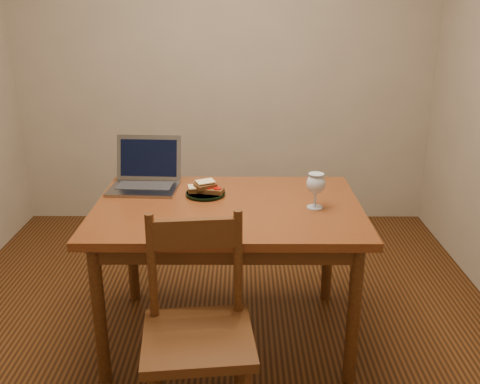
{
  "coord_description": "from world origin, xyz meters",
  "views": [
    {
      "loc": [
        0.13,
        -2.52,
        1.67
      ],
      "look_at": [
        0.13,
        -0.06,
        0.8
      ],
      "focal_mm": 40.0,
      "sensor_mm": 36.0,
      "label": 1
    }
  ],
  "objects_px": {
    "plate": "(206,194)",
    "milk_glass": "(316,191)",
    "chair": "(198,323)",
    "laptop": "(146,174)",
    "table": "(228,221)"
  },
  "relations": [
    {
      "from": "plate",
      "to": "milk_glass",
      "type": "height_order",
      "value": "milk_glass"
    },
    {
      "from": "chair",
      "to": "plate",
      "type": "distance_m",
      "value": 0.83
    },
    {
      "from": "plate",
      "to": "table",
      "type": "bearing_deg",
      "value": -49.13
    },
    {
      "from": "table",
      "to": "chair",
      "type": "relative_size",
      "value": 2.77
    },
    {
      "from": "milk_glass",
      "to": "table",
      "type": "bearing_deg",
      "value": 174.46
    },
    {
      "from": "table",
      "to": "laptop",
      "type": "bearing_deg",
      "value": 147.16
    },
    {
      "from": "table",
      "to": "plate",
      "type": "xyz_separation_m",
      "value": [
        -0.12,
        0.14,
        0.09
      ]
    },
    {
      "from": "laptop",
      "to": "table",
      "type": "bearing_deg",
      "value": -29.22
    },
    {
      "from": "chair",
      "to": "table",
      "type": "bearing_deg",
      "value": 74.77
    },
    {
      "from": "table",
      "to": "milk_glass",
      "type": "relative_size",
      "value": 7.4
    },
    {
      "from": "chair",
      "to": "plate",
      "type": "relative_size",
      "value": 2.3
    },
    {
      "from": "table",
      "to": "chair",
      "type": "xyz_separation_m",
      "value": [
        -0.1,
        -0.65,
        -0.16
      ]
    },
    {
      "from": "plate",
      "to": "laptop",
      "type": "distance_m",
      "value": 0.37
    },
    {
      "from": "table",
      "to": "laptop",
      "type": "relative_size",
      "value": 3.5
    },
    {
      "from": "table",
      "to": "plate",
      "type": "relative_size",
      "value": 6.39
    }
  ]
}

